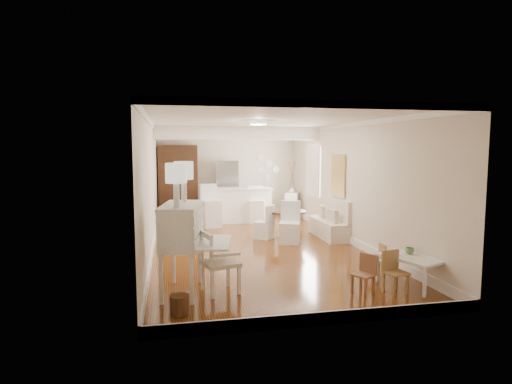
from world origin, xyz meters
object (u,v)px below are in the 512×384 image
object	(u,v)px
breakfast_counter	(237,205)
sideboard	(292,205)
secretary_bureau	(181,249)
kids_chair_c	(396,272)
gustavian_armchair	(221,262)
slip_chair_far	(264,222)
slip_chair_near	(290,222)
bar_stool_left	(211,206)
bar_stool_right	(256,205)
fridge	(238,189)
kids_table	(409,272)
pantry_cabinet	(178,182)
wicker_basket	(180,305)
dining_table	(287,224)
kids_chair_a	(363,274)
kids_chair_b	(376,260)

from	to	relation	value
breakfast_counter	sideboard	world-z (taller)	breakfast_counter
breakfast_counter	secretary_bureau	bearing A→B (deg)	-106.68
kids_chair_c	sideboard	world-z (taller)	sideboard
gustavian_armchair	slip_chair_far	xyz separation A→B (m)	(1.50, 3.71, -0.07)
secretary_bureau	kids_chair_c	distance (m)	3.31
slip_chair_near	bar_stool_left	bearing A→B (deg)	145.43
bar_stool_right	fridge	bearing A→B (deg)	111.72
kids_chair_c	bar_stool_left	bearing A→B (deg)	99.39
bar_stool_right	sideboard	distance (m)	1.49
kids_table	sideboard	world-z (taller)	sideboard
breakfast_counter	bar_stool_left	world-z (taller)	bar_stool_left
slip_chair_far	sideboard	size ratio (longest dim) A/B	1.00
kids_table	kids_chair_c	bearing A→B (deg)	-147.66
kids_chair_c	pantry_cabinet	bearing A→B (deg)	100.77
fridge	sideboard	xyz separation A→B (m)	(1.65, -0.56, -0.50)
kids_table	bar_stool_left	distance (m)	6.36
gustavian_armchair	wicker_basket	size ratio (longest dim) A/B	3.66
kids_table	dining_table	size ratio (longest dim) A/B	1.02
kids_chair_c	pantry_cabinet	xyz separation A→B (m)	(-3.12, 7.74, 0.82)
wicker_basket	slip_chair_far	bearing A→B (deg)	64.34
secretary_bureau	kids_chair_a	distance (m)	2.81
dining_table	slip_chair_near	size ratio (longest dim) A/B	0.99
gustavian_armchair	fridge	bearing A→B (deg)	-25.88
bar_stool_right	kids_chair_a	bearing A→B (deg)	-80.11
wicker_basket	kids_table	world-z (taller)	kids_table
gustavian_armchair	pantry_cabinet	size ratio (longest dim) A/B	0.42
kids_chair_c	fridge	size ratio (longest dim) A/B	0.37
kids_table	breakfast_counter	world-z (taller)	breakfast_counter
kids_chair_a	kids_chair_c	world-z (taller)	kids_chair_c
sideboard	bar_stool_right	bearing A→B (deg)	-129.24
kids_chair_a	pantry_cabinet	world-z (taller)	pantry_cabinet
bar_stool_left	fridge	xyz separation A→B (m)	(1.04, 1.69, 0.30)
secretary_bureau	slip_chair_far	bearing A→B (deg)	70.61
secretary_bureau	breakfast_counter	distance (m)	6.27
wicker_basket	fridge	world-z (taller)	fridge
dining_table	slip_chair_far	world-z (taller)	slip_chair_far
kids_chair_b	sideboard	size ratio (longest dim) A/B	0.68
kids_chair_c	bar_stool_right	world-z (taller)	bar_stool_right
secretary_bureau	pantry_cabinet	world-z (taller)	pantry_cabinet
slip_chair_far	fridge	bearing A→B (deg)	-139.80
kids_chair_b	pantry_cabinet	distance (m)	7.63
kids_chair_c	bar_stool_right	size ratio (longest dim) A/B	0.60
kids_table	fridge	world-z (taller)	fridge
gustavian_armchair	wicker_basket	xyz separation A→B (m)	(-0.64, -0.76, -0.35)
kids_chair_a	bar_stool_left	distance (m)	6.21
kids_chair_a	kids_chair_b	distance (m)	1.02
dining_table	pantry_cabinet	xyz separation A→B (m)	(-2.61, 3.37, 0.82)
kids_chair_a	dining_table	world-z (taller)	dining_table
slip_chair_near	dining_table	bearing A→B (deg)	100.81
gustavian_armchair	slip_chair_near	world-z (taller)	slip_chair_near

